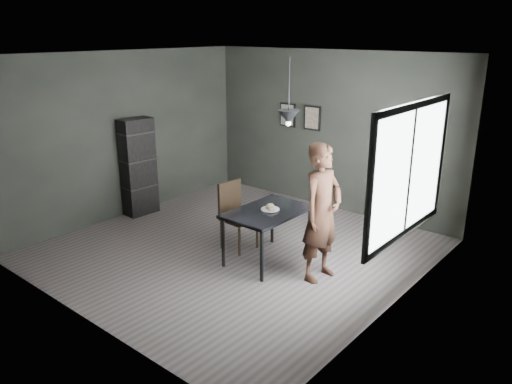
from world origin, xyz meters
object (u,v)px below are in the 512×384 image
Objects in this scene: woman at (322,213)px; shelf_unit at (138,167)px; pendant_lamp at (288,117)px; cafe_table at (268,216)px; white_plate at (270,210)px; wood_chair at (235,211)px.

shelf_unit is (-3.76, 0.01, -0.06)m from woman.
pendant_lamp reaches higher than woman.
shelf_unit is at bearing 178.86° from cafe_table.
woman is (0.84, 0.04, 0.23)m from cafe_table.
woman is 3.76m from shelf_unit.
shelf_unit is 3.39m from pendant_lamp.
woman reaches higher than white_plate.
shelf_unit reaches higher than white_plate.
pendant_lamp is (-0.59, 0.06, 1.15)m from woman.
white_plate is 0.27× the size of pendant_lamp.
white_plate is (0.03, 0.02, 0.08)m from cafe_table.
cafe_table is at bearing 97.60° from woman.
pendant_lamp is at bearing 6.26° from wood_chair.
white_plate is at bearing -161.53° from pendant_lamp.
white_plate is 0.83m from woman.
wood_chair is (-0.66, 0.06, -0.10)m from cafe_table.
shelf_unit is (-2.95, 0.03, 0.09)m from white_plate.
wood_chair is at bearing 3.76° from shelf_unit.
shelf_unit is (-2.92, 0.06, 0.17)m from cafe_table.
woman is 1.29m from pendant_lamp.
wood_chair is (-1.51, 0.01, -0.33)m from woman.
pendant_lamp reaches higher than shelf_unit.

